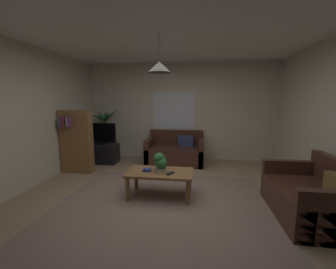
% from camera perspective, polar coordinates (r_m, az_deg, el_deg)
% --- Properties ---
extents(floor, '(5.13, 5.43, 0.02)m').
position_cam_1_polar(floor, '(3.67, -0.68, -17.35)').
color(floor, '#9E8466').
rests_on(floor, ground).
extents(rug, '(3.33, 2.99, 0.01)m').
position_cam_1_polar(rug, '(3.48, -1.21, -18.59)').
color(rug, gray).
rests_on(rug, ground).
extents(wall_back, '(5.25, 0.06, 2.62)m').
position_cam_1_polar(wall_back, '(6.02, 3.25, 6.03)').
color(wall_back, beige).
rests_on(wall_back, ground).
extents(wall_left, '(0.06, 5.43, 2.62)m').
position_cam_1_polar(wall_left, '(4.49, -35.56, 3.40)').
color(wall_left, beige).
rests_on(wall_left, ground).
extents(ceiling, '(5.13, 5.43, 0.02)m').
position_cam_1_polar(ceiling, '(3.44, -0.77, 26.12)').
color(ceiling, white).
extents(window_pane, '(1.11, 0.01, 1.00)m').
position_cam_1_polar(window_pane, '(6.01, 1.46, 6.27)').
color(window_pane, white).
extents(couch_under_window, '(1.44, 0.87, 0.82)m').
position_cam_1_polar(couch_under_window, '(5.66, 1.92, -4.76)').
color(couch_under_window, '#47281E').
rests_on(couch_under_window, ground).
extents(couch_right_side, '(0.87, 1.35, 0.82)m').
position_cam_1_polar(couch_right_side, '(3.70, 33.44, -13.83)').
color(couch_right_side, '#47281E').
rests_on(couch_right_side, ground).
extents(coffee_table, '(1.09, 0.61, 0.44)m').
position_cam_1_polar(coffee_table, '(3.71, -2.14, -10.68)').
color(coffee_table, olive).
rests_on(coffee_table, ground).
extents(book_on_table_0, '(0.13, 0.11, 0.03)m').
position_cam_1_polar(book_on_table_0, '(3.71, -5.61, -9.38)').
color(book_on_table_0, '#2D4C8C').
rests_on(book_on_table_0, coffee_table).
extents(book_on_table_1, '(0.15, 0.13, 0.02)m').
position_cam_1_polar(book_on_table_1, '(3.71, -5.45, -9.02)').
color(book_on_table_1, '#2D4C8C').
rests_on(book_on_table_1, coffee_table).
extents(remote_on_table_0, '(0.13, 0.16, 0.02)m').
position_cam_1_polar(remote_on_table_0, '(3.56, 0.56, -10.17)').
color(remote_on_table_0, black).
rests_on(remote_on_table_0, coffee_table).
extents(potted_plant_on_table, '(0.24, 0.26, 0.32)m').
position_cam_1_polar(potted_plant_on_table, '(3.62, -2.11, -7.07)').
color(potted_plant_on_table, beige).
rests_on(potted_plant_on_table, coffee_table).
extents(tv_stand, '(0.90, 0.44, 0.50)m').
position_cam_1_polar(tv_stand, '(5.95, -17.29, -4.73)').
color(tv_stand, black).
rests_on(tv_stand, ground).
extents(tv, '(0.89, 0.16, 0.55)m').
position_cam_1_polar(tv, '(5.83, -17.63, 0.31)').
color(tv, black).
rests_on(tv, tv_stand).
extents(potted_palm_corner, '(0.83, 0.79, 1.43)m').
position_cam_1_polar(potted_palm_corner, '(6.36, -16.15, 0.10)').
color(potted_palm_corner, beige).
rests_on(potted_palm_corner, ground).
extents(bookshelf_corner, '(0.70, 0.31, 1.40)m').
position_cam_1_polar(bookshelf_corner, '(5.27, -22.97, -1.61)').
color(bookshelf_corner, olive).
rests_on(bookshelf_corner, ground).
extents(pendant_lamp, '(0.37, 0.37, 0.58)m').
position_cam_1_polar(pendant_lamp, '(3.53, -2.32, 17.31)').
color(pendant_lamp, black).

